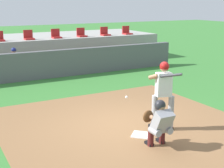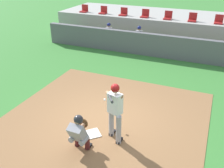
# 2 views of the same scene
# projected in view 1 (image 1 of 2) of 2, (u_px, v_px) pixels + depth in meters

# --- Properties ---
(ground_plane) EXTENTS (80.00, 80.00, 0.00)m
(ground_plane) POSITION_uv_depth(u_px,v_px,m) (124.00, 125.00, 8.80)
(ground_plane) COLOR #387A33
(dirt_infield) EXTENTS (6.40, 6.40, 0.01)m
(dirt_infield) POSITION_uv_depth(u_px,v_px,m) (124.00, 125.00, 8.80)
(dirt_infield) COLOR olive
(dirt_infield) RESTS_ON ground
(home_plate) EXTENTS (0.62, 0.62, 0.02)m
(home_plate) POSITION_uv_depth(u_px,v_px,m) (141.00, 135.00, 8.12)
(home_plate) COLOR white
(home_plate) RESTS_ON dirt_infield
(batter_at_plate) EXTENTS (0.60, 0.85, 1.80)m
(batter_at_plate) POSITION_uv_depth(u_px,v_px,m) (163.00, 91.00, 8.26)
(batter_at_plate) COLOR #99999E
(batter_at_plate) RESTS_ON ground
(catcher_crouched) EXTENTS (0.49, 1.88, 1.13)m
(catcher_crouched) POSITION_uv_depth(u_px,v_px,m) (159.00, 122.00, 7.37)
(catcher_crouched) COLOR gray
(catcher_crouched) RESTS_ON ground
(dugout_wall) EXTENTS (13.00, 0.30, 1.20)m
(dugout_wall) POSITION_uv_depth(u_px,v_px,m) (48.00, 64.00, 14.18)
(dugout_wall) COLOR #59595E
(dugout_wall) RESTS_ON ground
(dugout_bench) EXTENTS (11.80, 0.44, 0.45)m
(dugout_bench) POSITION_uv_depth(u_px,v_px,m) (41.00, 69.00, 15.12)
(dugout_bench) COLOR olive
(dugout_bench) RESTS_ON ground
(dugout_player_1) EXTENTS (0.49, 0.70, 1.30)m
(dugout_player_1) POSITION_uv_depth(u_px,v_px,m) (15.00, 62.00, 14.31)
(dugout_player_1) COLOR #939399
(dugout_player_1) RESTS_ON ground
(stands_platform) EXTENTS (15.00, 4.40, 1.40)m
(stands_platform) POSITION_uv_depth(u_px,v_px,m) (22.00, 50.00, 17.89)
(stands_platform) COLOR #9E9E99
(stands_platform) RESTS_ON ground
(stadium_seat_4) EXTENTS (0.46, 0.46, 0.48)m
(stadium_seat_4) POSITION_uv_depth(u_px,v_px,m) (29.00, 37.00, 16.39)
(stadium_seat_4) COLOR #A51E1E
(stadium_seat_4) RESTS_ON stands_platform
(stadium_seat_5) EXTENTS (0.46, 0.46, 0.48)m
(stadium_seat_5) POSITION_uv_depth(u_px,v_px,m) (56.00, 36.00, 17.07)
(stadium_seat_5) COLOR #A51E1E
(stadium_seat_5) RESTS_ON stands_platform
(stadium_seat_6) EXTENTS (0.46, 0.46, 0.48)m
(stadium_seat_6) POSITION_uv_depth(u_px,v_px,m) (82.00, 34.00, 17.75)
(stadium_seat_6) COLOR #A51E1E
(stadium_seat_6) RESTS_ON stands_platform
(stadium_seat_7) EXTENTS (0.46, 0.46, 0.48)m
(stadium_seat_7) POSITION_uv_depth(u_px,v_px,m) (105.00, 33.00, 18.42)
(stadium_seat_7) COLOR #A51E1E
(stadium_seat_7) RESTS_ON stands_platform
(stadium_seat_8) EXTENTS (0.46, 0.46, 0.48)m
(stadium_seat_8) POSITION_uv_depth(u_px,v_px,m) (127.00, 32.00, 19.10)
(stadium_seat_8) COLOR #A51E1E
(stadium_seat_8) RESTS_ON stands_platform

